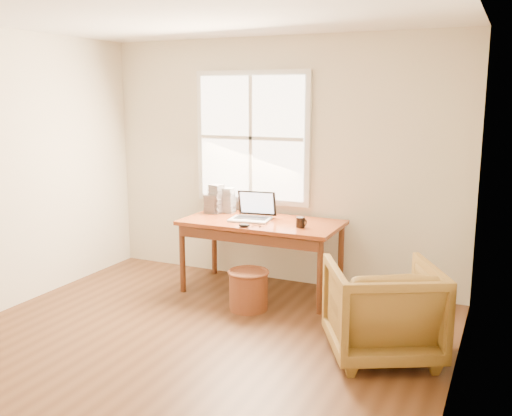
# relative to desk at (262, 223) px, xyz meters

# --- Properties ---
(room_shell) EXTENTS (4.04, 4.54, 2.64)m
(room_shell) POSITION_rel_desk_xyz_m (-0.02, -1.64, 0.59)
(room_shell) COLOR #57341E
(room_shell) RESTS_ON ground
(desk) EXTENTS (1.60, 0.80, 0.04)m
(desk) POSITION_rel_desk_xyz_m (0.00, 0.00, 0.00)
(desk) COLOR brown
(desk) RESTS_ON room_shell
(armchair) EXTENTS (1.09, 1.10, 0.75)m
(armchair) POSITION_rel_desk_xyz_m (1.45, -0.97, -0.35)
(armchair) COLOR olive
(armchair) RESTS_ON room_shell
(wicker_stool) EXTENTS (0.43, 0.43, 0.37)m
(wicker_stool) POSITION_rel_desk_xyz_m (0.09, -0.51, -0.55)
(wicker_stool) COLOR brown
(wicker_stool) RESTS_ON room_shell
(laptop) EXTENTS (0.50, 0.52, 0.33)m
(laptop) POSITION_rel_desk_xyz_m (-0.11, -0.05, 0.19)
(laptop) COLOR #ABADB2
(laptop) RESTS_ON desk
(mouse) EXTENTS (0.12, 0.09, 0.04)m
(mouse) POSITION_rel_desk_xyz_m (-0.03, -0.34, 0.04)
(mouse) COLOR black
(mouse) RESTS_ON desk
(coffee_mug) EXTENTS (0.11, 0.11, 0.10)m
(coffee_mug) POSITION_rel_desk_xyz_m (0.46, -0.11, 0.07)
(coffee_mug) COLOR black
(coffee_mug) RESTS_ON desk
(cd_stack_a) EXTENTS (0.14, 0.13, 0.27)m
(cd_stack_a) POSITION_rel_desk_xyz_m (-0.51, 0.23, 0.16)
(cd_stack_a) COLOR silver
(cd_stack_a) RESTS_ON desk
(cd_stack_b) EXTENTS (0.13, 0.12, 0.20)m
(cd_stack_b) POSITION_rel_desk_xyz_m (-0.65, 0.12, 0.12)
(cd_stack_b) COLOR #28292D
(cd_stack_b) RESTS_ON desk
(cd_stack_c) EXTENTS (0.16, 0.15, 0.31)m
(cd_stack_c) POSITION_rel_desk_xyz_m (-0.61, 0.16, 0.17)
(cd_stack_c) COLOR #9C9DAA
(cd_stack_c) RESTS_ON desk
(cd_stack_d) EXTENTS (0.16, 0.15, 0.18)m
(cd_stack_d) POSITION_rel_desk_xyz_m (-0.32, 0.36, 0.11)
(cd_stack_d) COLOR silver
(cd_stack_d) RESTS_ON desk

